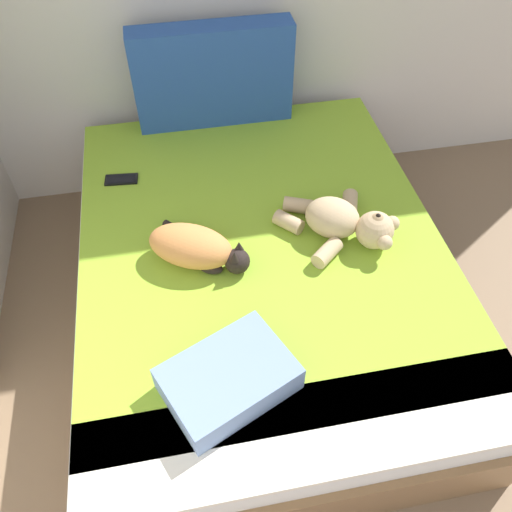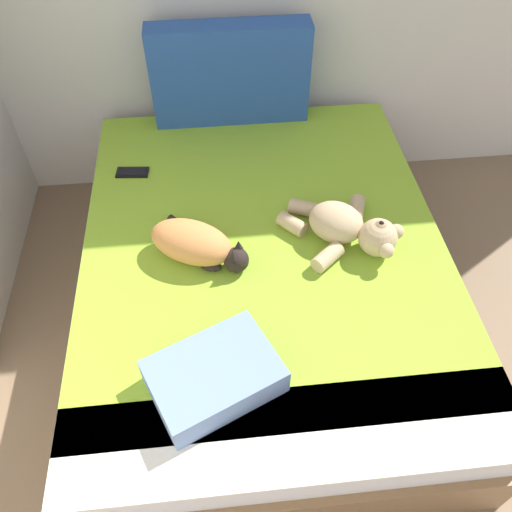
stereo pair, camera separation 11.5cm
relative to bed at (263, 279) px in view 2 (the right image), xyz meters
The scene contains 7 objects.
ground_plane 1.01m from the bed, 51.53° to the right, with size 9.23×9.23×0.00m, color #7A6047.
bed is the anchor object (origin of this frame).
patterned_cushion 1.02m from the bed, 94.30° to the left, with size 0.77×0.14×0.49m.
cat 0.43m from the bed, 167.78° to the right, with size 0.41×0.38×0.15m.
teddy_bear 0.47m from the bed, ahead, with size 0.49×0.41×0.16m.
cell_phone 0.79m from the bed, 138.97° to the left, with size 0.15×0.09×0.01m.
throw_pillow 0.74m from the bed, 110.29° to the right, with size 0.40×0.28×0.11m, color #728CB7.
Camera 2 is at (1.05, 1.13, 2.06)m, focal length 36.55 mm.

